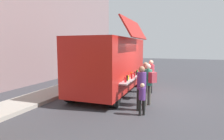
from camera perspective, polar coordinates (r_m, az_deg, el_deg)
ground_plane at (r=9.66m, az=11.89°, el=-7.49°), size 60.00×60.00×0.00m
curb_strip at (r=8.35m, az=-28.67°, el=-9.99°), size 28.00×1.60×0.15m
food_truck_main at (r=9.83m, az=-0.39°, el=1.94°), size 5.80×2.90×3.60m
trash_bin at (r=14.56m, az=-3.08°, el=-0.49°), size 0.60×0.60×1.00m
customer_front_ordering at (r=8.91m, az=9.78°, el=-2.13°), size 0.55×0.34×1.68m
customer_mid_with_backpack at (r=7.88m, az=10.65°, el=-2.97°), size 0.49×0.55×1.71m
customer_rear_waiting at (r=7.24m, az=8.66°, el=-4.16°), size 0.34×0.34×1.68m
customer_extra_browsing at (r=10.15m, az=11.35°, el=-0.97°), size 0.34×0.34×1.69m
child_near_queue at (r=6.80m, az=8.87°, el=-7.66°), size 0.23×0.23×1.14m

